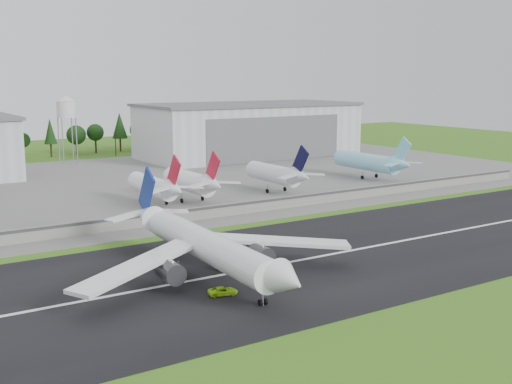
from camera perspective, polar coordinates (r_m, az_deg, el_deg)
ground at (r=131.22m, az=9.83°, el=-6.45°), size 600.00×600.00×0.00m
runway at (r=138.43m, az=7.03°, el=-5.48°), size 320.00×60.00×0.10m
runway_centerline at (r=138.41m, az=7.03°, el=-5.45°), size 220.00×1.00×0.02m
apron at (r=231.90m, az=-10.53°, el=0.79°), size 320.00×150.00×0.10m
blast_fence at (r=173.98m, az=-2.43°, el=-1.57°), size 240.00×0.61×3.50m
hangar_east at (r=304.20m, az=-0.64°, el=5.56°), size 102.00×47.00×25.20m
water_tower at (r=289.06m, az=-16.54°, el=7.27°), size 8.40×8.40×29.40m
utility_poles at (r=306.85m, az=-16.19°, el=2.82°), size 230.00×3.00×12.00m
treeline at (r=321.18m, az=-16.96°, el=3.10°), size 320.00×16.00×22.00m
main_airliner at (r=120.11m, az=-4.23°, el=-5.47°), size 57.26×59.16×18.17m
ground_vehicle at (r=112.10m, az=-2.96°, el=-8.79°), size 5.61×3.52×1.45m
parked_jet_red_a at (r=187.02m, az=-8.80°, el=0.49°), size 7.36×31.29×16.62m
parked_jet_red_b at (r=192.08m, az=-5.53°, el=0.90°), size 7.36×31.29×16.89m
parked_jet_navy at (r=207.66m, az=2.03°, el=1.61°), size 7.36×31.29×16.77m
parked_jet_skyblue at (r=239.76m, az=10.31°, el=2.64°), size 7.36×37.29×16.94m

